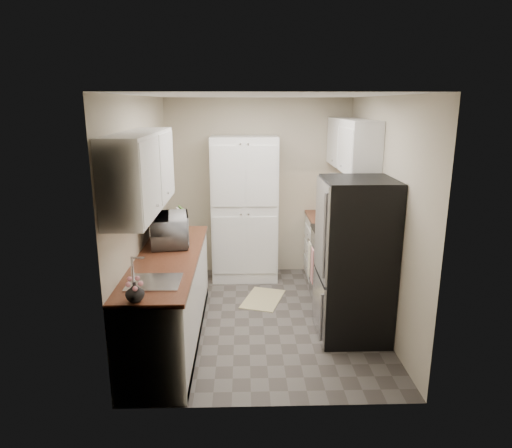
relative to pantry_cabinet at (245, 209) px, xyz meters
name	(u,v)px	position (x,y,z in m)	size (l,w,h in m)	color
ground	(263,318)	(0.20, -1.32, -1.00)	(3.20, 3.20, 0.00)	#56514C
room_shell	(262,180)	(0.18, -1.32, 0.63)	(2.64, 3.24, 2.52)	beige
pantry_cabinet	(245,209)	(0.00, 0.00, 0.00)	(0.90, 0.55, 2.00)	white
base_cabinet_left	(170,300)	(-0.79, -1.75, -0.56)	(0.60, 2.30, 0.88)	white
countertop_left	(168,258)	(-0.79, -1.75, -0.10)	(0.63, 2.33, 0.04)	brown
base_cabinet_right	(330,250)	(1.19, -0.12, -0.56)	(0.60, 0.80, 0.88)	white
countertop_right	(331,218)	(1.19, -0.12, -0.10)	(0.63, 0.83, 0.04)	brown
electric_range	(341,267)	(1.17, -0.93, -0.52)	(0.71, 0.78, 1.13)	#B7B7BC
refrigerator	(355,260)	(1.14, -1.73, -0.15)	(0.70, 0.72, 1.70)	#B7B7BC
microwave	(170,230)	(-0.82, -1.34, 0.08)	(0.59, 0.40, 0.32)	#B6B7BB
wine_bottle	(170,222)	(-0.90, -0.86, 0.05)	(0.07, 0.07, 0.26)	black
flower_vase	(135,292)	(-0.87, -2.83, 0.00)	(0.15, 0.15, 0.16)	white
cutting_board	(183,219)	(-0.74, -0.82, 0.07)	(0.02, 0.24, 0.30)	#4F8C32
toaster_oven	(338,207)	(1.29, -0.03, 0.03)	(0.29, 0.37, 0.22)	#A7A7AB
fruit_basket	(337,197)	(1.27, -0.06, 0.18)	(0.23, 0.23, 0.10)	#FDA024
kitchen_mat	(263,299)	(0.23, -0.79, -0.99)	(0.43, 0.69, 0.01)	beige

